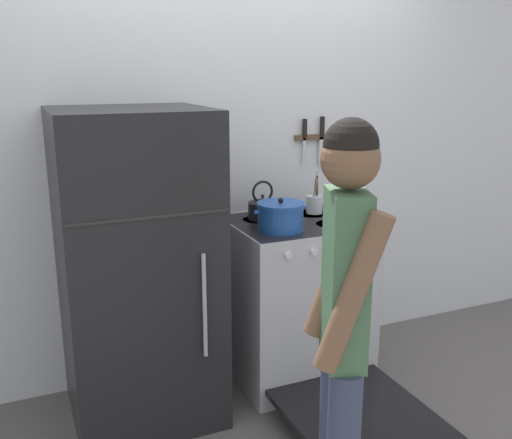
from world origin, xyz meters
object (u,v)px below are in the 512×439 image
object	(u,v)px
dutch_oven_pot	(281,216)
tea_kettle	(263,207)
stove_range	(299,302)
utensil_jar	(315,203)
refrigerator	(138,269)
person	(343,325)

from	to	relation	value
dutch_oven_pot	tea_kettle	world-z (taller)	tea_kettle
tea_kettle	dutch_oven_pot	bearing A→B (deg)	-92.91
dutch_oven_pot	tea_kettle	xyz separation A→B (m)	(0.01, 0.26, -0.01)
stove_range	utensil_jar	distance (m)	0.59
utensil_jar	tea_kettle	bearing A→B (deg)	-179.03
stove_range	utensil_jar	bearing A→B (deg)	43.20
refrigerator	utensil_jar	distance (m)	1.12
refrigerator	person	world-z (taller)	person
dutch_oven_pot	refrigerator	bearing A→B (deg)	172.48
stove_range	utensil_jar	xyz separation A→B (m)	(0.18, 0.17, 0.53)
stove_range	tea_kettle	bearing A→B (deg)	132.32
refrigerator	dutch_oven_pot	xyz separation A→B (m)	(0.74, -0.10, 0.22)
utensil_jar	person	distance (m)	1.52
refrigerator	stove_range	bearing A→B (deg)	-0.54
stove_range	dutch_oven_pot	distance (m)	0.58
dutch_oven_pot	utensil_jar	size ratio (longest dim) A/B	1.18
utensil_jar	refrigerator	bearing A→B (deg)	-171.43
tea_kettle	utensil_jar	size ratio (longest dim) A/B	0.89
stove_range	person	world-z (taller)	person
refrigerator	dutch_oven_pot	distance (m)	0.78
stove_range	person	size ratio (longest dim) A/B	0.86
tea_kettle	refrigerator	bearing A→B (deg)	-168.12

